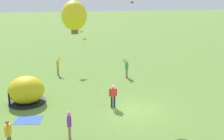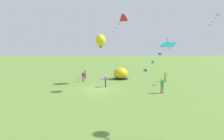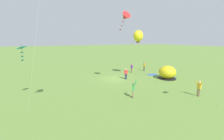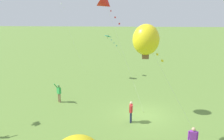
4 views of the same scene
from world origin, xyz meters
name	(u,v)px [view 2 (image 2 of 4)]	position (x,y,z in m)	size (l,w,h in m)	color
ground_plane	(98,89)	(0.00, 0.00, 0.00)	(300.00, 300.00, 0.00)	olive
popup_tent	(121,74)	(-7.46, 3.78, 1.00)	(2.81, 2.81, 2.10)	gold
picnic_blanket	(103,79)	(-7.32, 0.61, 0.01)	(1.70, 1.30, 0.01)	#3359A5
person_near_tent	(162,85)	(2.10, 7.94, 1.00)	(0.67, 0.72, 1.89)	#8C7251
person_flying_kite	(165,76)	(-4.48, 10.92, 1.00)	(0.52, 0.67, 1.89)	#8C7251
person_strolling	(106,80)	(-1.37, 1.06, 0.96)	(0.59, 0.27, 1.72)	#1E2347
person_with_toddler	(83,76)	(-5.03, -2.62, 0.96)	(0.27, 0.59, 1.72)	#8C7251
person_far_back	(85,73)	(-8.21, -2.81, 0.96)	(0.31, 0.58, 1.72)	#4C4C51
kite_red	(122,19)	(0.30, 3.17, 9.02)	(1.23, 3.98, 9.75)	silver
kite_blue	(215,19)	(-3.13, 17.66, 9.91)	(0.91, 5.13, 10.77)	silver
kite_yellow	(101,40)	(-4.10, 0.30, 6.74)	(2.32, 4.60, 7.66)	silver
kite_teal	(163,51)	(12.14, 4.01, 5.10)	(0.92, 4.21, 5.75)	silver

